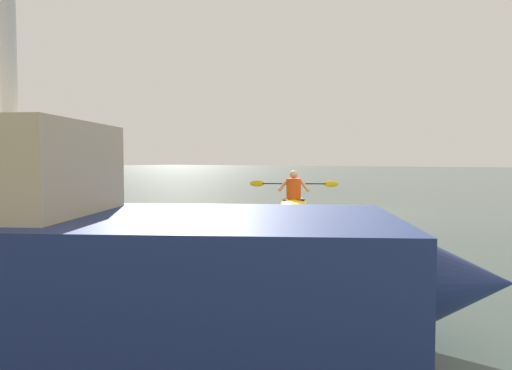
{
  "coord_description": "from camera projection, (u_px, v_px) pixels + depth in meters",
  "views": [
    {
      "loc": [
        -4.47,
        11.38,
        1.31
      ],
      "look_at": [
        0.82,
        3.1,
        0.79
      ],
      "focal_mm": 33.72,
      "sensor_mm": 36.0,
      "label": 1
    }
  ],
  "objects": [
    {
      "name": "kayaker",
      "position": [
        294.0,
        187.0,
        12.72
      ],
      "size": [
        2.14,
        1.12,
        0.75
      ],
      "color": "#E04C14",
      "rests_on": "kayak"
    },
    {
      "name": "ground_plane",
      "position": [
        350.0,
        212.0,
        12.05
      ],
      "size": [
        160.0,
        160.0,
        0.0
      ],
      "primitive_type": "plane",
      "color": "#384742"
    },
    {
      "name": "kayak",
      "position": [
        294.0,
        204.0,
        12.65
      ],
      "size": [
        2.69,
        4.38,
        0.27
      ],
      "color": "#EAB214",
      "rests_on": "ground"
    }
  ]
}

